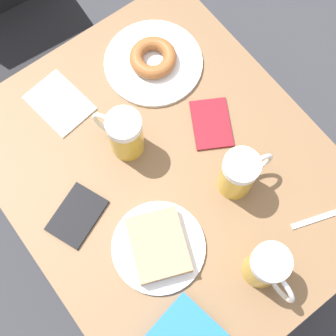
{
  "coord_description": "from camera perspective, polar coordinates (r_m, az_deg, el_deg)",
  "views": [
    {
      "loc": [
        -0.21,
        -0.27,
        1.76
      ],
      "look_at": [
        0.0,
        0.0,
        0.77
      ],
      "focal_mm": 50.0,
      "sensor_mm": 36.0,
      "label": 1
    }
  ],
  "objects": [
    {
      "name": "beer_mug_center",
      "position": [
        0.97,
        11.93,
        -11.78
      ],
      "size": [
        0.08,
        0.12,
        0.13
      ],
      "color": "gold",
      "rests_on": "table"
    },
    {
      "name": "beer_mug_left",
      "position": [
        1.03,
        -5.35,
        4.17
      ],
      "size": [
        0.08,
        0.12,
        0.13
      ],
      "color": "gold",
      "rests_on": "table"
    },
    {
      "name": "plate_with_donut",
      "position": [
        1.17,
        -1.81,
        12.97
      ],
      "size": [
        0.24,
        0.24,
        0.04
      ],
      "color": "silver",
      "rests_on": "table"
    },
    {
      "name": "fork",
      "position": [
        1.09,
        18.71,
        -5.52
      ],
      "size": [
        0.16,
        0.07,
        0.0
      ],
      "rotation": [
        0.0,
        0.0,
        1.24
      ],
      "color": "silver",
      "rests_on": "table"
    },
    {
      "name": "passport_far_edge",
      "position": [
        1.11,
        5.31,
        5.41
      ],
      "size": [
        0.14,
        0.15,
        0.01
      ],
      "rotation": [
        0.0,
        0.0,
        2.62
      ],
      "color": "maroon",
      "rests_on": "table"
    },
    {
      "name": "beer_mug_right",
      "position": [
        1.01,
        8.7,
        -0.67
      ],
      "size": [
        0.12,
        0.08,
        0.13
      ],
      "color": "gold",
      "rests_on": "table"
    },
    {
      "name": "ground_plane",
      "position": [
        1.8,
        0.0,
        -8.08
      ],
      "size": [
        8.0,
        8.0,
        0.0
      ],
      "primitive_type": "plane",
      "color": "#333338"
    },
    {
      "name": "napkin_folded",
      "position": [
        1.16,
        -13.1,
        7.73
      ],
      "size": [
        0.13,
        0.16,
        0.0
      ],
      "rotation": [
        0.0,
        0.0,
        1.71
      ],
      "color": "white",
      "rests_on": "table"
    },
    {
      "name": "plate_with_cake",
      "position": [
        1.01,
        -1.17,
        -9.5
      ],
      "size": [
        0.2,
        0.2,
        0.05
      ],
      "color": "silver",
      "rests_on": "table"
    },
    {
      "name": "chair",
      "position": [
        1.65,
        -18.17,
        17.84
      ],
      "size": [
        0.43,
        0.43,
        0.86
      ],
      "rotation": [
        0.0,
        0.0,
        -0.07
      ],
      "color": "black",
      "rests_on": "ground_plane"
    },
    {
      "name": "passport_near_edge",
      "position": [
        1.05,
        -11.03,
        -5.69
      ],
      "size": [
        0.15,
        0.13,
        0.01
      ],
      "rotation": [
        0.0,
        0.0,
        1.95
      ],
      "color": "black",
      "rests_on": "table"
    },
    {
      "name": "table",
      "position": [
        1.14,
        0.0,
        -1.64
      ],
      "size": [
        0.7,
        0.86,
        0.75
      ],
      "color": "brown",
      "rests_on": "ground_plane"
    }
  ]
}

